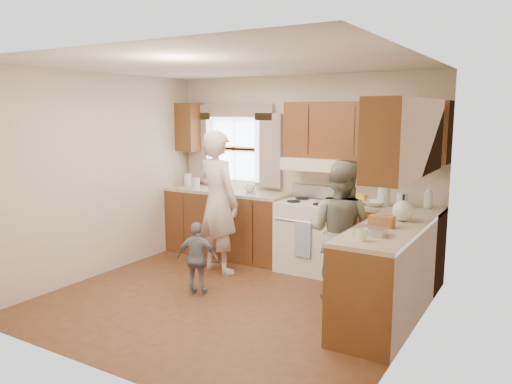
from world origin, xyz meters
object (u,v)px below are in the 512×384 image
Objects in this scene: stove at (311,235)px; child at (197,259)px; woman_left at (218,202)px; woman_right at (340,232)px.

child is at bearing -115.93° from stove.
woman_left is at bearing -89.69° from child.
woman_left reaches higher than stove.
woman_left is 1.18× the size of woman_right.
stove is at bearing -45.71° from woman_right.
woman_right is 1.59m from child.
stove is 1.26m from woman_left.
woman_right is at bearing -48.68° from stove.
woman_right is 1.84× the size of child.
woman_left is at bearing -145.65° from stove.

